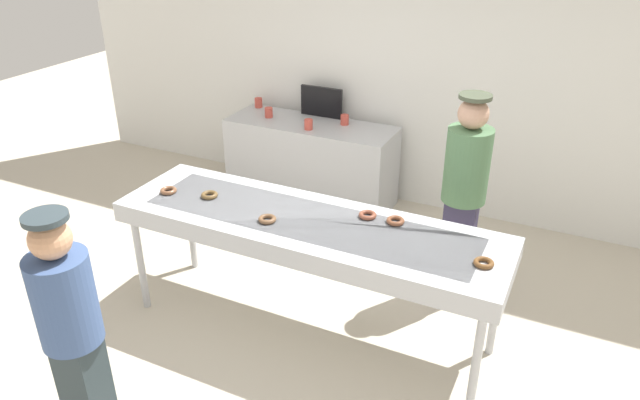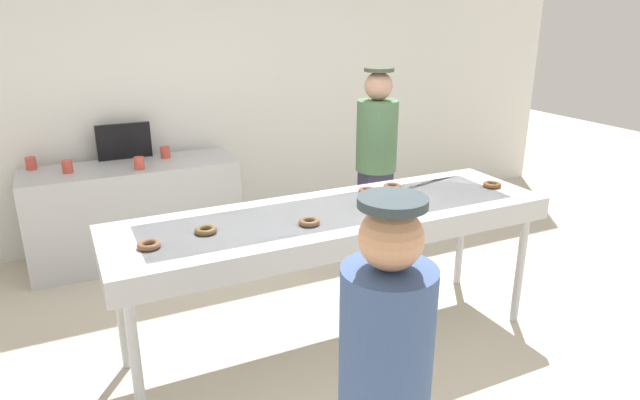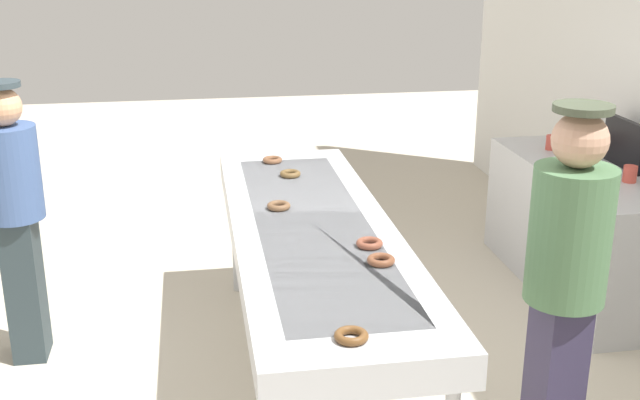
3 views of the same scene
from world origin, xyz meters
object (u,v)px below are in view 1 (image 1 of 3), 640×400
worker_baker (464,188)px  paper_cup_3 (345,120)px  chocolate_donut_5 (267,219)px  fryer_conveyor (308,229)px  paper_cup_2 (269,112)px  menu_display (321,102)px  chocolate_donut_0 (209,195)px  customer_waiting (73,333)px  chocolate_donut_4 (168,191)px  prep_counter (311,162)px  chocolate_donut_2 (368,215)px  paper_cup_0 (259,103)px  chocolate_donut_3 (395,221)px  paper_cup_1 (308,124)px  chocolate_donut_1 (484,263)px

worker_baker → paper_cup_3: (-1.49, 1.15, -0.05)m
chocolate_donut_5 → fryer_conveyor: bearing=30.3°
fryer_conveyor → paper_cup_2: size_ratio=26.98×
chocolate_donut_5 → menu_display: size_ratio=0.27×
chocolate_donut_0 → customer_waiting: 1.55m
chocolate_donut_4 → menu_display: menu_display is taller
prep_counter → chocolate_donut_2: bearing=-53.1°
chocolate_donut_4 → paper_cup_2: bearing=98.7°
chocolate_donut_2 → customer_waiting: bearing=-118.7°
paper_cup_0 → chocolate_donut_4: bearing=-75.7°
chocolate_donut_3 → paper_cup_1: (-1.46, 1.58, -0.05)m
chocolate_donut_2 → worker_baker: worker_baker is taller
fryer_conveyor → prep_counter: bearing=116.0°
chocolate_donut_2 → paper_cup_3: bearing=117.9°
chocolate_donut_0 → customer_waiting: customer_waiting is taller
chocolate_donut_2 → paper_cup_2: size_ratio=1.21×
paper_cup_3 → menu_display: size_ratio=0.22×
chocolate_donut_4 → paper_cup_2: 2.05m
chocolate_donut_1 → prep_counter: size_ratio=0.07×
fryer_conveyor → chocolate_donut_2: 0.42m
paper_cup_1 → paper_cup_3: size_ratio=1.00×
chocolate_donut_1 → chocolate_donut_4: size_ratio=1.00×
paper_cup_2 → chocolate_donut_2: bearing=-44.0°
customer_waiting → chocolate_donut_0: bearing=91.7°
chocolate_donut_0 → chocolate_donut_5: bearing=-13.2°
chocolate_donut_3 → customer_waiting: (-1.16, -1.76, -0.07)m
chocolate_donut_1 → chocolate_donut_5: bearing=-176.3°
prep_counter → paper_cup_0: bearing=163.2°
prep_counter → chocolate_donut_1: bearing=-42.8°
chocolate_donut_2 → paper_cup_1: (-1.26, 1.59, -0.05)m
customer_waiting → paper_cup_1: (-0.30, 3.34, 0.02)m
chocolate_donut_2 → fryer_conveyor: bearing=-149.2°
paper_cup_2 → chocolate_donut_3: bearing=-40.9°
chocolate_donut_1 → chocolate_donut_5: 1.45m
prep_counter → paper_cup_2: paper_cup_2 is taller
fryer_conveyor → chocolate_donut_5: bearing=-149.7°
chocolate_donut_3 → chocolate_donut_2: bearing=-178.2°
chocolate_donut_2 → paper_cup_1: chocolate_donut_2 is taller
fryer_conveyor → customer_waiting: size_ratio=1.75×
paper_cup_3 → chocolate_donut_3: bearing=-57.5°
chocolate_donut_0 → prep_counter: (-0.15, 1.96, -0.53)m
chocolate_donut_2 → paper_cup_2: chocolate_donut_2 is taller
chocolate_donut_3 → chocolate_donut_5: same height
chocolate_donut_4 → customer_waiting: 1.55m
customer_waiting → paper_cup_3: (-0.03, 3.62, 0.02)m
chocolate_donut_0 → chocolate_donut_1: (2.02, -0.04, 0.00)m
customer_waiting → worker_baker: bearing=53.4°
chocolate_donut_2 → paper_cup_3: (-0.99, 1.87, -0.05)m
menu_display → fryer_conveyor: bearing=-66.7°
chocolate_donut_0 → chocolate_donut_4: size_ratio=1.00×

